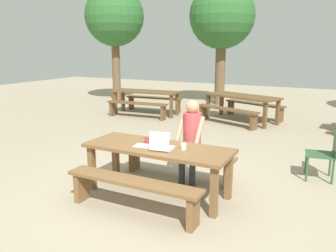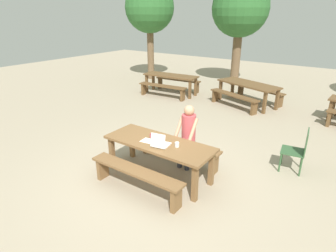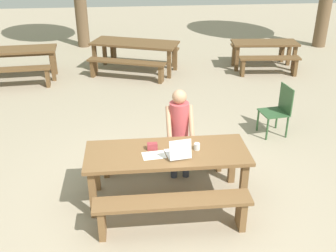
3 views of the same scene
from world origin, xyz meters
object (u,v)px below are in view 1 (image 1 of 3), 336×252
(small_pouch, at_px, (149,140))
(picnic_table_rear, at_px, (242,99))
(coffee_mug, at_px, (183,146))
(plastic_chair, at_px, (326,152))
(tree_right, at_px, (222,17))
(picnic_table_front, at_px, (158,153))
(tree_rear, at_px, (114,18))
(laptop, at_px, (161,145))
(picnic_table_mid, at_px, (146,94))
(person_seated, at_px, (191,135))

(small_pouch, relative_size, picnic_table_rear, 0.06)
(coffee_mug, height_order, picnic_table_rear, coffee_mug)
(small_pouch, height_order, coffee_mug, same)
(plastic_chair, distance_m, tree_right, 7.99)
(small_pouch, bearing_deg, coffee_mug, -6.29)
(picnic_table_front, relative_size, tree_rear, 0.49)
(laptop, xyz_separation_m, plastic_chair, (2.02, 1.87, -0.32))
(picnic_table_rear, bearing_deg, small_pouch, -68.78)
(coffee_mug, bearing_deg, small_pouch, 173.71)
(picnic_table_rear, bearing_deg, picnic_table_mid, -152.56)
(picnic_table_rear, relative_size, tree_right, 0.53)
(plastic_chair, xyz_separation_m, picnic_table_mid, (-5.42, 3.42, 0.17))
(picnic_table_mid, xyz_separation_m, tree_right, (1.44, 2.97, 2.50))
(laptop, distance_m, plastic_chair, 2.77)
(tree_rear, bearing_deg, picnic_table_front, -50.83)
(tree_right, bearing_deg, picnic_table_mid, -115.86)
(picnic_table_mid, bearing_deg, picnic_table_rear, 2.68)
(person_seated, bearing_deg, tree_right, 105.50)
(laptop, bearing_deg, picnic_table_rear, -94.99)
(tree_rear, bearing_deg, plastic_chair, -33.83)
(picnic_table_front, bearing_deg, laptop, -45.37)
(plastic_chair, bearing_deg, picnic_table_front, -59.12)
(laptop, distance_m, picnic_table_mid, 6.29)
(plastic_chair, height_order, picnic_table_mid, plastic_chair)
(coffee_mug, relative_size, person_seated, 0.07)
(laptop, bearing_deg, tree_right, -85.81)
(laptop, distance_m, coffee_mug, 0.31)
(laptop, xyz_separation_m, coffee_mug, (0.26, 0.15, -0.02))
(coffee_mug, distance_m, picnic_table_mid, 6.31)
(laptop, relative_size, plastic_chair, 0.39)
(picnic_table_front, relative_size, coffee_mug, 23.83)
(coffee_mug, relative_size, tree_rear, 0.02)
(picnic_table_mid, bearing_deg, picnic_table_front, -62.16)
(laptop, height_order, picnic_table_rear, laptop)
(picnic_table_mid, height_order, tree_right, tree_right)
(laptop, xyz_separation_m, picnic_table_rear, (-0.42, 5.67, -0.14))
(picnic_table_rear, distance_m, tree_rear, 6.16)
(laptop, height_order, coffee_mug, laptop)
(picnic_table_front, distance_m, plastic_chair, 2.77)
(picnic_table_front, xyz_separation_m, tree_rear, (-5.70, 7.00, 2.56))
(laptop, height_order, tree_rear, tree_rear)
(small_pouch, xyz_separation_m, picnic_table_rear, (-0.10, 5.45, -0.12))
(person_seated, bearing_deg, coffee_mug, -76.12)
(picnic_table_front, relative_size, picnic_table_mid, 0.98)
(coffee_mug, height_order, tree_right, tree_right)
(picnic_table_mid, relative_size, tree_right, 0.50)
(tree_right, bearing_deg, picnic_table_front, -77.29)
(picnic_table_front, distance_m, small_pouch, 0.25)
(laptop, relative_size, tree_right, 0.08)
(picnic_table_mid, bearing_deg, plastic_chair, -36.80)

